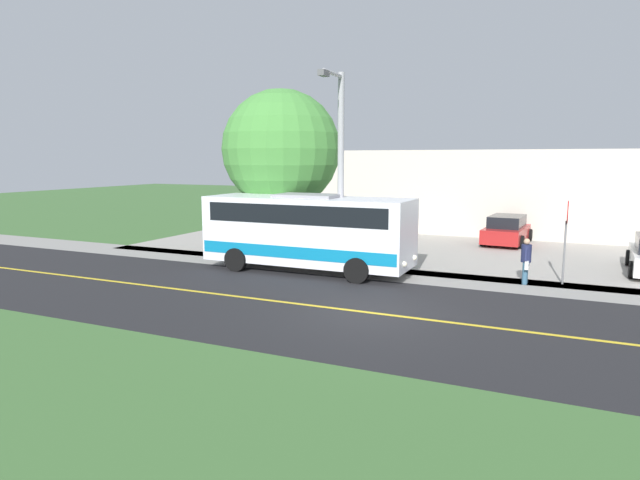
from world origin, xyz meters
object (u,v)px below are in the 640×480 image
Objects in this scene: pedestrian_with_bags at (526,260)px; tree_curbside at (281,149)px; commercial_building at (501,190)px; shuttle_bus_front at (308,229)px; parked_car_near at (507,230)px; street_light_pole at (339,163)px; stop_sign at (566,228)px.

tree_curbside is at bearing -99.71° from pedestrian_with_bags.
commercial_building is (-15.79, -2.56, 1.54)m from pedestrian_with_bags.
tree_curbside is (-2.87, -2.66, 3.06)m from shuttle_bus_front.
pedestrian_with_bags is 9.31m from parked_car_near.
pedestrian_with_bags is 16.07m from commercial_building.
parked_car_near is (-9.92, 5.15, -3.42)m from street_light_pole.
street_light_pole is (-0.33, 1.16, 2.49)m from shuttle_bus_front.
commercial_building reaches higher than shuttle_bus_front.
shuttle_bus_front is 1.11× the size of tree_curbside.
stop_sign is 0.13× the size of commercial_building.
pedestrian_with_bags is at bearing 9.20° from commercial_building.
pedestrian_with_bags reaches higher than parked_car_near.
commercial_building is at bearing -170.80° from pedestrian_with_bags.
shuttle_bus_front is 17.68m from commercial_building.
parked_car_near is at bearing 148.37° from shuttle_bus_front.
stop_sign is at bearing 99.86° from shuttle_bus_front.
stop_sign is (-1.57, 9.01, 0.34)m from shuttle_bus_front.
pedestrian_with_bags is 0.22× the size of tree_curbside.
shuttle_bus_front reaches higher than pedestrian_with_bags.
street_light_pole is at bearing 106.02° from shuttle_bus_front.
shuttle_bus_front is at bearing -73.98° from street_light_pole.
pedestrian_with_bags is 1.71m from stop_sign.
street_light_pole reaches higher than tree_curbside.
pedestrian_with_bags is 0.07× the size of commercial_building.
street_light_pole is 4.62m from tree_curbside.
shuttle_bus_front is 4.97m from tree_curbside.
commercial_building reaches higher than pedestrian_with_bags.
pedestrian_with_bags is 0.21× the size of street_light_pole.
stop_sign is 0.64× the size of parked_car_near.
commercial_building is at bearing -170.88° from parked_car_near.
pedestrian_with_bags is at bearing 96.34° from street_light_pole.
parked_car_near is at bearing 129.48° from tree_curbside.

